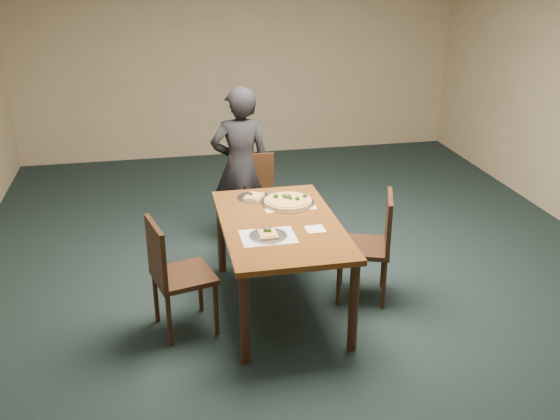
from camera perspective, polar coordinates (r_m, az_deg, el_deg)
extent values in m
plane|color=black|center=(5.36, 2.81, -7.48)|extent=(8.00, 8.00, 0.00)
plane|color=tan|center=(8.65, -3.73, 14.12)|extent=(6.00, 0.00, 6.00)
cube|color=#562E11|center=(4.82, 0.00, -1.34)|extent=(0.90, 1.50, 0.04)
cylinder|color=black|center=(4.34, -3.25, -9.96)|extent=(0.07, 0.07, 0.70)
cylinder|color=black|center=(5.54, -5.40, -2.35)|extent=(0.07, 0.07, 0.70)
cylinder|color=black|center=(4.50, 6.73, -8.82)|extent=(0.07, 0.07, 0.70)
cylinder|color=black|center=(5.67, 2.45, -1.68)|extent=(0.07, 0.07, 0.70)
cube|color=black|center=(5.89, -2.29, 0.32)|extent=(0.43, 0.43, 0.04)
cylinder|color=black|center=(5.80, -3.78, -2.61)|extent=(0.04, 0.04, 0.43)
cylinder|color=black|center=(6.13, -4.15, -1.19)|extent=(0.04, 0.04, 0.43)
cylinder|color=black|center=(5.84, -0.27, -2.36)|extent=(0.04, 0.04, 0.43)
cylinder|color=black|center=(6.17, -0.82, -0.96)|extent=(0.04, 0.04, 0.43)
cube|color=black|center=(5.98, -2.56, 3.13)|extent=(0.42, 0.05, 0.44)
cube|color=black|center=(4.72, -8.80, -5.98)|extent=(0.51, 0.51, 0.04)
cylinder|color=black|center=(4.73, -5.86, -9.01)|extent=(0.04, 0.04, 0.43)
cylinder|color=black|center=(4.65, -10.09, -9.93)|extent=(0.04, 0.04, 0.43)
cylinder|color=black|center=(5.03, -7.30, -7.03)|extent=(0.04, 0.04, 0.43)
cylinder|color=black|center=(4.94, -11.28, -7.85)|extent=(0.04, 0.04, 0.43)
cube|color=black|center=(4.56, -11.25, -3.80)|extent=(0.14, 0.42, 0.44)
cube|color=black|center=(5.14, 7.60, -3.39)|extent=(0.54, 0.54, 0.04)
cylinder|color=black|center=(5.41, 5.60, -4.68)|extent=(0.04, 0.04, 0.43)
cylinder|color=black|center=(5.41, 9.42, -4.89)|extent=(0.04, 0.04, 0.43)
cylinder|color=black|center=(5.09, 5.39, -6.54)|extent=(0.04, 0.04, 0.43)
cylinder|color=black|center=(5.09, 9.47, -6.75)|extent=(0.04, 0.04, 0.43)
cube|color=black|center=(5.04, 9.90, -1.05)|extent=(0.17, 0.41, 0.44)
imported|color=black|center=(5.96, -3.60, 3.96)|extent=(0.58, 0.39, 1.55)
cube|color=white|center=(5.15, 0.74, 0.58)|extent=(0.42, 0.32, 0.00)
cube|color=white|center=(4.57, -1.09, -2.44)|extent=(0.40, 0.30, 0.00)
cylinder|color=silver|center=(5.15, 0.74, 0.65)|extent=(0.44, 0.44, 0.01)
cylinder|color=tan|center=(5.14, 0.74, 0.82)|extent=(0.39, 0.39, 0.02)
cylinder|color=#FEE584|center=(5.14, 0.74, 0.96)|extent=(0.35, 0.35, 0.01)
sphere|color=#1A3B12|center=(5.18, 0.37, 1.30)|extent=(0.03, 0.03, 0.03)
sphere|color=#1A3B12|center=(5.15, 0.68, 1.19)|extent=(0.03, 0.03, 0.03)
sphere|color=#1A3B12|center=(5.17, 0.79, 1.26)|extent=(0.03, 0.03, 0.03)
sphere|color=#1A3B12|center=(5.18, 2.31, 1.33)|extent=(0.04, 0.04, 0.04)
sphere|color=#1A3B12|center=(5.13, 0.99, 1.09)|extent=(0.03, 0.03, 0.03)
sphere|color=#1A3B12|center=(5.12, 1.59, 1.05)|extent=(0.04, 0.04, 0.04)
sphere|color=#1A3B12|center=(5.17, -0.37, 1.28)|extent=(0.04, 0.04, 0.04)
sphere|color=#1A3B12|center=(5.16, 0.54, 1.24)|extent=(0.03, 0.03, 0.03)
sphere|color=#1A3B12|center=(5.18, 0.88, 1.31)|extent=(0.03, 0.03, 0.03)
cylinder|color=silver|center=(4.57, -1.09, -2.37)|extent=(0.28, 0.28, 0.01)
cube|color=tan|center=(4.56, -1.09, -2.23)|extent=(0.13, 0.17, 0.02)
cube|color=#FEE584|center=(4.56, -1.10, -2.10)|extent=(0.10, 0.14, 0.01)
sphere|color=#1A3B12|center=(4.57, -1.35, -1.85)|extent=(0.03, 0.03, 0.03)
sphere|color=#1A3B12|center=(4.57, -0.97, -1.88)|extent=(0.03, 0.03, 0.03)
cylinder|color=silver|center=(5.27, -2.40, 1.14)|extent=(0.28, 0.28, 0.01)
cube|color=tan|center=(5.27, -2.40, 1.27)|extent=(0.20, 0.21, 0.02)
cube|color=#FEE584|center=(5.26, -2.41, 1.38)|extent=(0.16, 0.17, 0.01)
sphere|color=#1A3B12|center=(5.29, -2.87, 1.61)|extent=(0.03, 0.03, 0.03)
sphere|color=#1A3B12|center=(5.25, -2.69, 1.49)|extent=(0.03, 0.03, 0.03)
cube|color=white|center=(4.69, 3.23, -1.77)|extent=(0.14, 0.14, 0.01)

